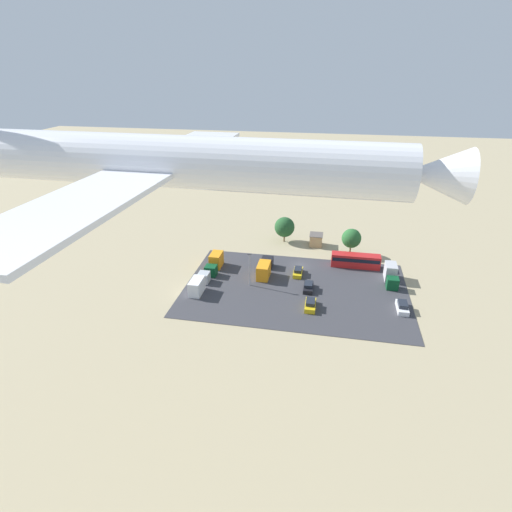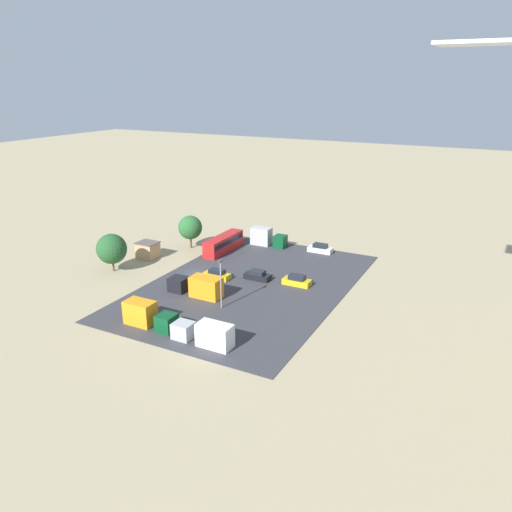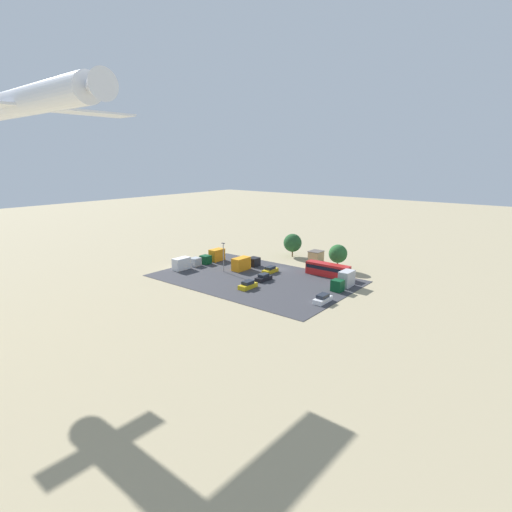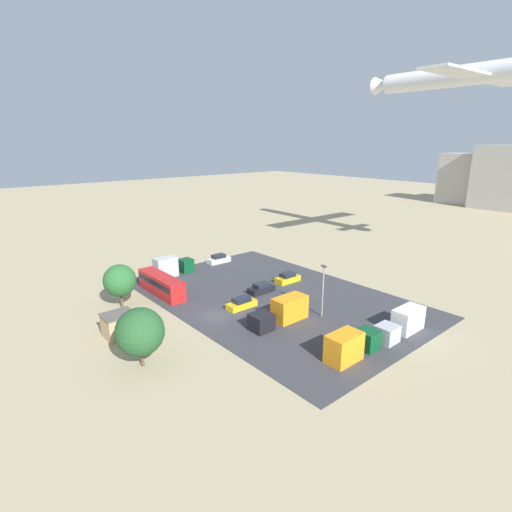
% 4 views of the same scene
% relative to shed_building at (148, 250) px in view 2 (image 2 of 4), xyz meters
% --- Properties ---
extents(ground_plane, '(400.00, 400.00, 0.00)m').
position_rel_shed_building_xyz_m(ground_plane, '(2.98, 12.42, -1.51)').
color(ground_plane, tan).
extents(parking_lot_surface, '(45.58, 29.98, 0.08)m').
position_rel_shed_building_xyz_m(parking_lot_surface, '(2.98, 23.17, -1.47)').
color(parking_lot_surface, '#38383D').
rests_on(parking_lot_surface, ground).
extents(shed_building, '(3.34, 3.79, 3.00)m').
position_rel_shed_building_xyz_m(shed_building, '(0.00, 0.00, 0.00)').
color(shed_building, tan).
rests_on(shed_building, ground).
extents(bus, '(10.91, 2.61, 3.07)m').
position_rel_shed_building_xyz_m(bus, '(-9.50, 10.72, 0.23)').
color(bus, red).
rests_on(bus, ground).
extents(parked_car_0, '(1.99, 4.52, 1.65)m').
position_rel_shed_building_xyz_m(parked_car_0, '(-0.49, 29.89, -0.74)').
color(parked_car_0, gold).
rests_on(parked_car_0, ground).
extents(parked_car_1, '(1.91, 4.36, 1.57)m').
position_rel_shed_building_xyz_m(parked_car_1, '(0.35, 23.15, -0.77)').
color(parked_car_1, black).
rests_on(parked_car_1, ground).
extents(parked_car_2, '(1.87, 4.54, 1.56)m').
position_rel_shed_building_xyz_m(parked_car_2, '(3.05, 16.95, -0.78)').
color(parked_car_2, gold).
rests_on(parked_car_2, ground).
extents(parked_car_3, '(1.95, 4.66, 1.65)m').
position_rel_shed_building_xyz_m(parked_car_3, '(-17.60, 27.49, -0.74)').
color(parked_car_3, silver).
rests_on(parked_car_3, ground).
extents(parked_truck_0, '(2.32, 7.26, 3.51)m').
position_rel_shed_building_xyz_m(parked_truck_0, '(-16.63, 16.46, 0.18)').
color(parked_truck_0, '#0C4723').
rests_on(parked_truck_0, ground).
extents(parked_truck_1, '(2.47, 7.58, 3.25)m').
position_rel_shed_building_xyz_m(parked_truck_1, '(21.83, 17.65, 0.06)').
color(parked_truck_1, '#0C4723').
rests_on(parked_truck_1, ground).
extents(parked_truck_2, '(2.30, 8.21, 3.03)m').
position_rel_shed_building_xyz_m(parked_truck_2, '(22.48, 27.31, -0.04)').
color(parked_truck_2, '#ADB2B7').
rests_on(parked_truck_2, ground).
extents(parked_truck_3, '(2.53, 8.87, 3.19)m').
position_rel_shed_building_xyz_m(parked_truck_3, '(10.32, 18.09, 0.03)').
color(parked_truck_3, black).
rests_on(parked_truck_3, ground).
extents(tree_near_shed, '(5.21, 5.21, 6.66)m').
position_rel_shed_building_xyz_m(tree_near_shed, '(8.30, -0.86, 2.55)').
color(tree_near_shed, brown).
rests_on(tree_near_shed, ground).
extents(tree_apron_mid, '(4.68, 4.68, 6.51)m').
position_rel_shed_building_xyz_m(tree_apron_mid, '(-8.50, 3.81, 2.66)').
color(tree_apron_mid, brown).
rests_on(tree_apron_mid, ground).
extents(light_pole_lot_centre, '(0.90, 0.28, 7.38)m').
position_rel_shed_building_xyz_m(light_pole_lot_centre, '(12.57, 23.58, 2.68)').
color(light_pole_lot_centre, gray).
rests_on(light_pole_lot_centre, ground).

